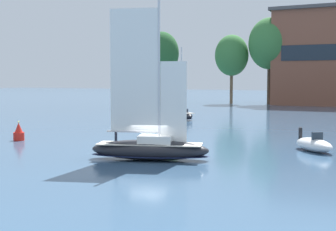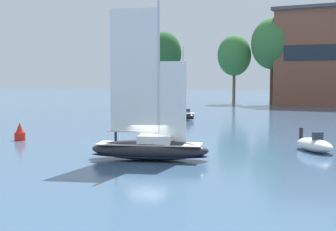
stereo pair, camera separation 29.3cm
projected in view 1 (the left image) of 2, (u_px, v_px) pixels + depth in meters
ground_plane at (150, 160)px, 33.57m from camera, size 400.00×400.00×0.00m
tree_shore_left at (162, 53)px, 109.04m from camera, size 8.13×8.13×16.74m
tree_shore_center at (232, 56)px, 107.59m from camera, size 7.71×7.71×15.87m
tree_shore_right at (270, 44)px, 104.12m from camera, size 9.40×9.40×19.35m
sailboat_main at (150, 147)px, 33.49m from camera, size 8.93×4.92×11.83m
sailboat_moored_mid_channel at (180, 114)px, 67.18m from camera, size 7.03×6.46×10.29m
motor_tender at (314, 145)px, 37.47m from camera, size 4.22×4.52×1.70m
channel_buoy at (19, 133)px, 44.03m from camera, size 1.01×1.01×1.85m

